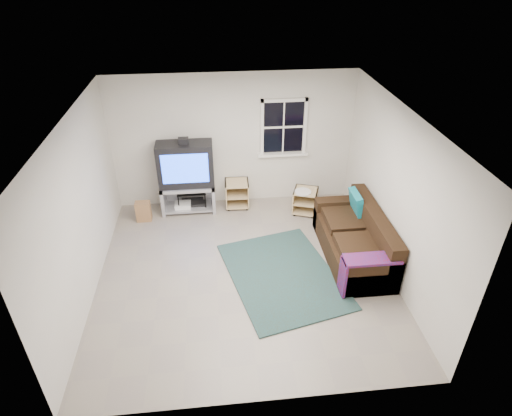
{
  "coord_description": "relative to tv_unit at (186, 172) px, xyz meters",
  "views": [
    {
      "loc": [
        -0.38,
        -5.29,
        4.52
      ],
      "look_at": [
        0.23,
        0.4,
        0.95
      ],
      "focal_mm": 30.0,
      "sensor_mm": 36.0,
      "label": 1
    }
  ],
  "objects": [
    {
      "name": "paper_bag",
      "position": [
        -0.85,
        -0.3,
        -0.64
      ],
      "size": [
        0.27,
        0.18,
        0.39
      ],
      "primitive_type": "cube",
      "rotation": [
        0.0,
        0.0,
        -0.0
      ],
      "color": "#9C7046",
      "rests_on": "ground"
    },
    {
      "name": "av_rack",
      "position": [
        0.06,
        0.06,
        -0.35
      ],
      "size": [
        0.55,
        0.4,
        1.11
      ],
      "color": "black",
      "rests_on": "ground"
    },
    {
      "name": "side_table_left",
      "position": [
        0.95,
        0.07,
        -0.55
      ],
      "size": [
        0.47,
        0.47,
        0.53
      ],
      "rotation": [
        0.0,
        0.0,
        -0.03
      ],
      "color": "#D0B480",
      "rests_on": "ground"
    },
    {
      "name": "room",
      "position": [
        1.88,
        0.25,
        0.64
      ],
      "size": [
        4.6,
        4.62,
        4.6
      ],
      "color": "gray",
      "rests_on": "ground"
    },
    {
      "name": "side_table_right",
      "position": [
        2.25,
        -0.33,
        -0.55
      ],
      "size": [
        0.57,
        0.57,
        0.51
      ],
      "rotation": [
        0.0,
        0.0,
        -0.34
      ],
      "color": "#D0B480",
      "rests_on": "ground"
    },
    {
      "name": "shag_rug",
      "position": [
        1.52,
        -2.18,
        -0.82
      ],
      "size": [
        2.04,
        2.48,
        0.03
      ],
      "primitive_type": "cube",
      "rotation": [
        0.0,
        0.0,
        0.23
      ],
      "color": "black",
      "rests_on": "ground"
    },
    {
      "name": "sofa",
      "position": [
        2.79,
        -1.81,
        -0.51
      ],
      "size": [
        0.89,
        2.01,
        0.92
      ],
      "color": "black",
      "rests_on": "ground"
    },
    {
      "name": "tv_unit",
      "position": [
        0.0,
        0.0,
        0.0
      ],
      "size": [
        1.03,
        0.52,
        1.52
      ],
      "color": "#A4A5AD",
      "rests_on": "ground"
    }
  ]
}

